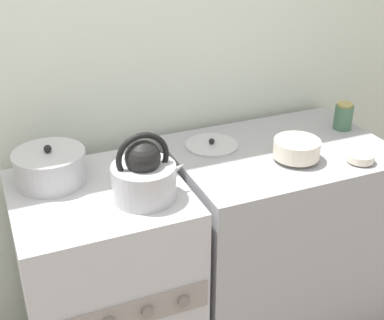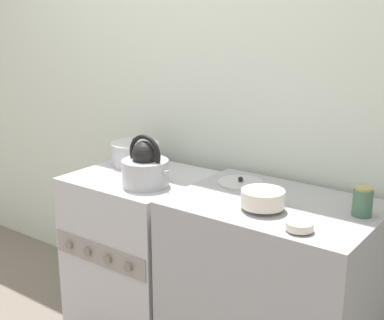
# 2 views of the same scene
# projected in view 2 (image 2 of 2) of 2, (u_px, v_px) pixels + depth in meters

# --- Properties ---
(wall_back) EXTENTS (7.00, 0.06, 2.50)m
(wall_back) POSITION_uv_depth(u_px,v_px,m) (186.00, 87.00, 2.89)
(wall_back) COLOR silver
(wall_back) RESTS_ON ground_plane
(stove) EXTENTS (0.62, 0.61, 0.85)m
(stove) POSITION_uv_depth(u_px,v_px,m) (141.00, 252.00, 2.81)
(stove) COLOR #B2B2B7
(stove) RESTS_ON ground_plane
(counter) EXTENTS (0.86, 0.62, 0.87)m
(counter) POSITION_uv_depth(u_px,v_px,m) (271.00, 294.00, 2.38)
(counter) COLOR #99999E
(counter) RESTS_ON ground_plane
(kettle) EXTENTS (0.27, 0.22, 0.25)m
(kettle) POSITION_uv_depth(u_px,v_px,m) (146.00, 168.00, 2.50)
(kettle) COLOR #B2B2B7
(kettle) RESTS_ON stove
(cooking_pot) EXTENTS (0.26, 0.26, 0.15)m
(cooking_pot) POSITION_uv_depth(u_px,v_px,m) (135.00, 154.00, 2.85)
(cooking_pot) COLOR #B2B2B7
(cooking_pot) RESTS_ON stove
(enamel_bowl) EXTENTS (0.18, 0.18, 0.08)m
(enamel_bowl) POSITION_uv_depth(u_px,v_px,m) (263.00, 199.00, 2.17)
(enamel_bowl) COLOR beige
(enamel_bowl) RESTS_ON counter
(small_ceramic_bowl) EXTENTS (0.10, 0.10, 0.04)m
(small_ceramic_bowl) POSITION_uv_depth(u_px,v_px,m) (300.00, 226.00, 1.97)
(small_ceramic_bowl) COLOR beige
(small_ceramic_bowl) RESTS_ON counter
(storage_jar) EXTENTS (0.08, 0.08, 0.12)m
(storage_jar) POSITION_uv_depth(u_px,v_px,m) (363.00, 202.00, 2.11)
(storage_jar) COLOR #3F664C
(storage_jar) RESTS_ON counter
(loose_pot_lid) EXTENTS (0.22, 0.22, 0.03)m
(loose_pot_lid) POSITION_uv_depth(u_px,v_px,m) (240.00, 182.00, 2.51)
(loose_pot_lid) COLOR #B2B2B7
(loose_pot_lid) RESTS_ON counter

